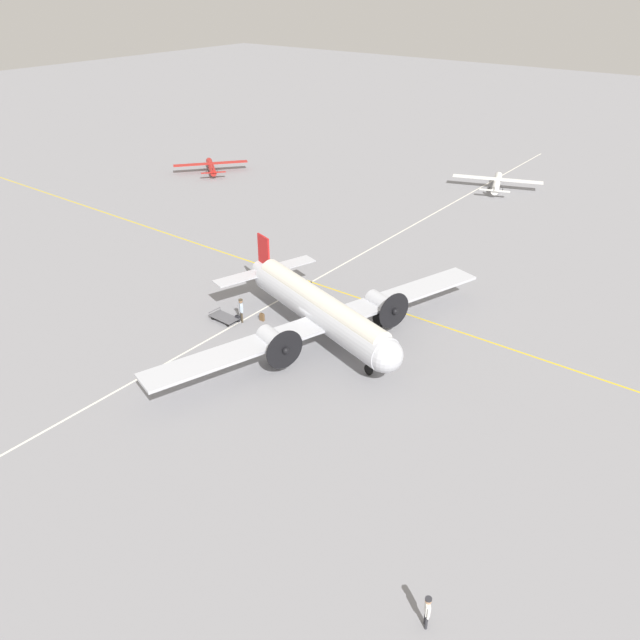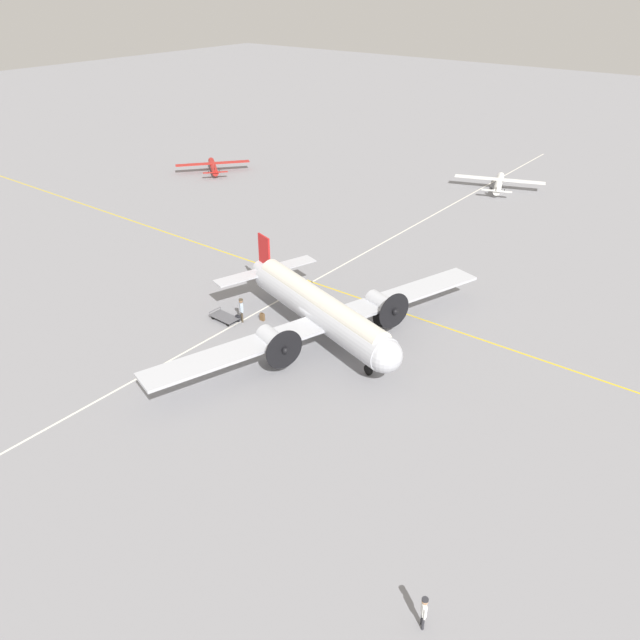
{
  "view_description": "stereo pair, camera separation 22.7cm",
  "coord_description": "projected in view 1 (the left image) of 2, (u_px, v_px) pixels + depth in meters",
  "views": [
    {
      "loc": [
        -23.01,
        30.05,
        22.67
      ],
      "look_at": [
        0.0,
        0.0,
        1.5
      ],
      "focal_mm": 35.0,
      "sensor_mm": 36.0,
      "label": 1
    },
    {
      "loc": [
        -23.19,
        29.91,
        22.67
      ],
      "look_at": [
        0.0,
        0.0,
        1.5
      ],
      "focal_mm": 35.0,
      "sensor_mm": 36.0,
      "label": 2
    }
  ],
  "objects": [
    {
      "name": "ground_plane",
      "position": [
        320.0,
        338.0,
        44.1
      ],
      "size": [
        300.0,
        300.0,
        0.0
      ],
      "primitive_type": "plane",
      "color": "gray"
    },
    {
      "name": "apron_line_eastwest",
      "position": [
        373.0,
        303.0,
        48.85
      ],
      "size": [
        120.0,
        0.16,
        0.01
      ],
      "color": "gold",
      "rests_on": "ground_plane"
    },
    {
      "name": "apron_line_northsouth",
      "position": [
        256.0,
        313.0,
        47.36
      ],
      "size": [
        0.16,
        120.0,
        0.01
      ],
      "color": "silver",
      "rests_on": "ground_plane"
    },
    {
      "name": "airliner_main",
      "position": [
        323.0,
        311.0,
        42.68
      ],
      "size": [
        16.74,
        25.91,
        5.3
      ],
      "rotation": [
        0.0,
        0.0,
        2.83
      ],
      "color": "silver",
      "rests_on": "ground_plane"
    },
    {
      "name": "crew_foreground",
      "position": [
        427.0,
        609.0,
        24.21
      ],
      "size": [
        0.39,
        0.46,
        1.66
      ],
      "rotation": [
        0.0,
        0.0,
        2.23
      ],
      "color": "#2D2D33",
      "rests_on": "ground_plane"
    },
    {
      "name": "passenger_boarding",
      "position": [
        241.0,
        308.0,
        45.63
      ],
      "size": [
        0.54,
        0.43,
        1.87
      ],
      "rotation": [
        0.0,
        0.0,
        2.55
      ],
      "color": "#473D2D",
      "rests_on": "ground_plane"
    },
    {
      "name": "suitcase_near_door",
      "position": [
        262.0,
        317.0,
        46.22
      ],
      "size": [
        0.37,
        0.19,
        0.62
      ],
      "color": "brown",
      "rests_on": "ground_plane"
    },
    {
      "name": "suitcase_upright_spare",
      "position": [
        238.0,
        318.0,
        46.13
      ],
      "size": [
        0.35,
        0.19,
        0.52
      ],
      "color": "#232328",
      "rests_on": "ground_plane"
    },
    {
      "name": "baggage_cart",
      "position": [
        224.0,
        317.0,
        46.21
      ],
      "size": [
        2.2,
        1.23,
        0.56
      ],
      "rotation": [
        0.0,
        0.0,
        3.11
      ],
      "color": "#56565B",
      "rests_on": "ground_plane"
    },
    {
      "name": "light_aircraft_distant",
      "position": [
        497.0,
        182.0,
        74.06
      ],
      "size": [
        10.2,
        7.84,
        2.01
      ],
      "rotation": [
        0.0,
        0.0,
        5.06
      ],
      "color": "white",
      "rests_on": "ground_plane"
    },
    {
      "name": "light_aircraft_taxiing",
      "position": [
        211.0,
        166.0,
        80.39
      ],
      "size": [
        7.16,
        8.0,
        1.85
      ],
      "rotation": [
        0.0,
        0.0,
        5.61
      ],
      "color": "#B2231E",
      "rests_on": "ground_plane"
    }
  ]
}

